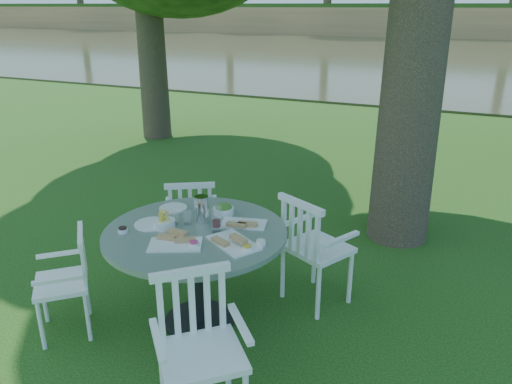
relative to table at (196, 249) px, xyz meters
The scene contains 8 objects.
ground 0.96m from the table, 80.80° to the left, with size 140.00×140.00×0.00m, color #12390C.
table is the anchor object (origin of this frame).
chair_ne 0.95m from the table, 41.33° to the left, with size 0.65×0.64×0.98m.
chair_nw 0.96m from the table, 123.40° to the left, with size 0.61×0.60×0.91m.
chair_sw 0.97m from the table, 151.57° to the right, with size 0.57×0.58×0.83m.
chair_se 0.95m from the table, 59.62° to the right, with size 0.67×0.66×0.96m.
tableware 0.21m from the table, 90.90° to the left, with size 1.11×0.91×0.22m.
river 23.69m from the table, 89.73° to the left, with size 100.00×28.00×0.12m, color #373921.
Camera 1 is at (1.70, -3.63, 2.43)m, focal length 35.00 mm.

